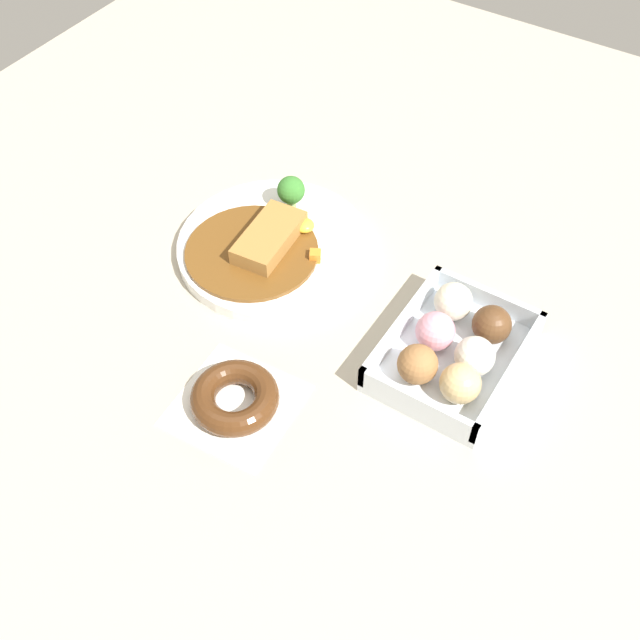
{
  "coord_description": "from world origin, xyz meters",
  "views": [
    {
      "loc": [
        0.6,
        0.35,
        0.78
      ],
      "look_at": [
        0.07,
        0.01,
        0.03
      ],
      "focal_mm": 43.96,
      "sensor_mm": 36.0,
      "label": 1
    }
  ],
  "objects": [
    {
      "name": "chocolate_ring_donut",
      "position": [
        0.21,
        -0.02,
        0.02
      ],
      "size": [
        0.15,
        0.15,
        0.03
      ],
      "color": "white",
      "rests_on": "ground_plane"
    },
    {
      "name": "ground_plane",
      "position": [
        0.0,
        0.0,
        0.0
      ],
      "size": [
        1.6,
        1.6,
        0.0
      ],
      "primitive_type": "plane",
      "color": "#B2A893"
    },
    {
      "name": "curry_plate",
      "position": [
        -0.03,
        -0.13,
        0.01
      ],
      "size": [
        0.27,
        0.27,
        0.07
      ],
      "color": "white",
      "rests_on": "ground_plane"
    },
    {
      "name": "donut_box",
      "position": [
        0.01,
        0.17,
        0.03
      ],
      "size": [
        0.2,
        0.15,
        0.06
      ],
      "color": "silver",
      "rests_on": "ground_plane"
    }
  ]
}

